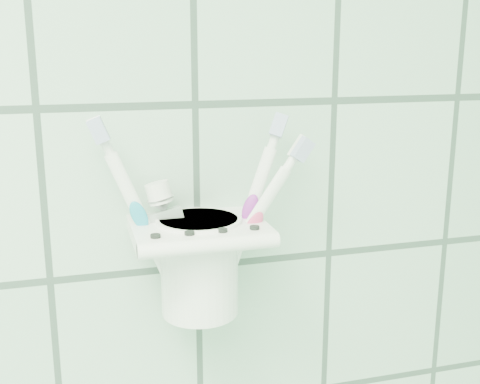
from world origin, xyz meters
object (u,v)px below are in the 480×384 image
object	(u,v)px
holder_bracket	(198,231)
toothpaste_tube	(188,235)
cup	(199,262)
toothbrush_blue	(216,208)
toothbrush_orange	(193,212)
toothbrush_pink	(180,206)

from	to	relation	value
holder_bracket	toothpaste_tube	world-z (taller)	toothpaste_tube
cup	toothbrush_blue	size ratio (longest dim) A/B	0.49
holder_bracket	cup	xyz separation A→B (m)	(0.00, 0.00, -0.04)
cup	toothbrush_orange	bearing A→B (deg)	-117.84
toothbrush_blue	cup	bearing A→B (deg)	173.52
holder_bracket	toothbrush_blue	xyz separation A→B (m)	(0.02, -0.01, 0.02)
cup	toothbrush_pink	world-z (taller)	toothbrush_pink
toothbrush_blue	toothpaste_tube	world-z (taller)	toothbrush_blue
holder_bracket	toothbrush_orange	distance (m)	0.03
holder_bracket	toothbrush_orange	xyz separation A→B (m)	(-0.01, -0.01, 0.02)
holder_bracket	toothbrush_blue	world-z (taller)	toothbrush_blue
toothpaste_tube	holder_bracket	bearing A→B (deg)	-35.78
toothbrush_pink	toothbrush_blue	size ratio (longest dim) A/B	1.01
holder_bracket	toothbrush_blue	bearing A→B (deg)	-18.36
toothbrush_pink	toothpaste_tube	world-z (taller)	toothbrush_pink
toothbrush_pink	toothpaste_tube	bearing A→B (deg)	-1.80
toothbrush_pink	toothbrush_orange	size ratio (longest dim) A/B	1.05
toothbrush_blue	toothpaste_tube	distance (m)	0.04
toothbrush_blue	toothbrush_pink	bearing A→B (deg)	-174.70
cup	toothbrush_pink	xyz separation A→B (m)	(-0.02, 0.00, 0.06)
cup	toothbrush_orange	size ratio (longest dim) A/B	0.51
toothbrush_pink	toothpaste_tube	xyz separation A→B (m)	(0.01, -0.00, -0.03)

